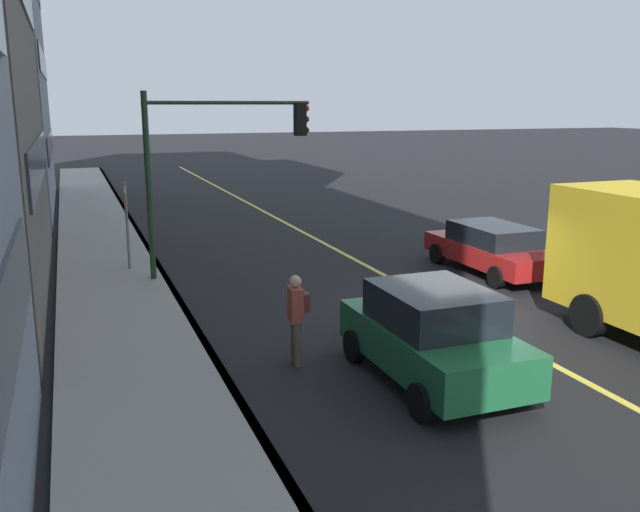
# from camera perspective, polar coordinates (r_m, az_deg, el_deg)

# --- Properties ---
(ground) EXTENTS (200.00, 200.00, 0.00)m
(ground) POSITION_cam_1_polar(r_m,az_deg,el_deg) (15.92, 11.54, -4.84)
(ground) COLOR black
(sidewalk_slab) EXTENTS (80.00, 2.86, 0.15)m
(sidewalk_slab) POSITION_cam_1_polar(r_m,az_deg,el_deg) (13.65, -15.57, -7.72)
(sidewalk_slab) COLOR gray
(sidewalk_slab) RESTS_ON ground
(curb_edge) EXTENTS (80.00, 0.16, 0.15)m
(curb_edge) POSITION_cam_1_polar(r_m,az_deg,el_deg) (13.81, -9.95, -7.19)
(curb_edge) COLOR slate
(curb_edge) RESTS_ON ground
(lane_stripe_center) EXTENTS (80.00, 0.16, 0.01)m
(lane_stripe_center) POSITION_cam_1_polar(r_m,az_deg,el_deg) (15.92, 11.54, -4.82)
(lane_stripe_center) COLOR #D8CC4C
(lane_stripe_center) RESTS_ON ground
(car_green) EXTENTS (3.94, 2.06, 1.67)m
(car_green) POSITION_cam_1_polar(r_m,az_deg,el_deg) (11.87, 9.58, -6.56)
(car_green) COLOR #1E6038
(car_green) RESTS_ON ground
(car_red) EXTENTS (4.64, 1.92, 1.40)m
(car_red) POSITION_cam_1_polar(r_m,az_deg,el_deg) (19.84, 14.37, 0.72)
(car_red) COLOR red
(car_red) RESTS_ON ground
(pedestrian_with_backpack) EXTENTS (0.42, 0.39, 1.71)m
(pedestrian_with_backpack) POSITION_cam_1_polar(r_m,az_deg,el_deg) (12.37, -2.01, -4.83)
(pedestrian_with_backpack) COLOR brown
(pedestrian_with_backpack) RESTS_ON ground
(traffic_light_mast) EXTENTS (0.28, 4.56, 5.09)m
(traffic_light_mast) POSITION_cam_1_polar(r_m,az_deg,el_deg) (18.43, -8.75, 8.88)
(traffic_light_mast) COLOR #1E3823
(traffic_light_mast) RESTS_ON ground
(street_sign_post) EXTENTS (0.60, 0.08, 2.62)m
(street_sign_post) POSITION_cam_1_polar(r_m,az_deg,el_deg) (19.74, -16.12, 2.96)
(street_sign_post) COLOR slate
(street_sign_post) RESTS_ON ground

